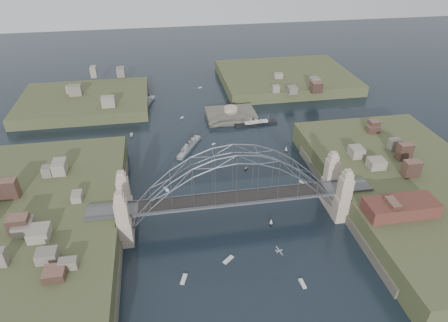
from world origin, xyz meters
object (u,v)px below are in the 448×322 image
(naval_cruiser_far, at_px, (146,103))
(naval_cruiser_near, at_px, (189,147))
(bridge, at_px, (235,187))
(fort_island, at_px, (231,119))
(wharf_shed, at_px, (401,207))
(ocean_liner, at_px, (256,123))

(naval_cruiser_far, bearing_deg, naval_cruiser_near, -70.11)
(bridge, bearing_deg, fort_island, 80.27)
(fort_island, bearing_deg, naval_cruiser_near, -130.91)
(bridge, bearing_deg, wharf_shed, -17.65)
(bridge, distance_m, fort_island, 72.14)
(ocean_liner, bearing_deg, bridge, -109.48)
(naval_cruiser_far, bearing_deg, fort_island, -29.30)
(fort_island, relative_size, naval_cruiser_far, 1.26)
(bridge, bearing_deg, naval_cruiser_near, 101.60)
(bridge, bearing_deg, naval_cruiser_far, 105.85)
(wharf_shed, relative_size, naval_cruiser_far, 1.15)
(naval_cruiser_near, relative_size, naval_cruiser_far, 0.99)
(bridge, relative_size, wharf_shed, 4.20)
(wharf_shed, xyz_separation_m, ocean_liner, (-22.32, 75.28, -9.28))
(bridge, relative_size, fort_island, 3.82)
(fort_island, distance_m, wharf_shed, 90.48)
(fort_island, distance_m, ocean_liner, 13.08)
(fort_island, height_order, wharf_shed, wharf_shed)
(fort_island, xyz_separation_m, ocean_liner, (9.68, -8.72, 1.06))
(wharf_shed, bearing_deg, fort_island, 110.85)
(wharf_shed, bearing_deg, naval_cruiser_far, 123.59)
(fort_island, xyz_separation_m, naval_cruiser_near, (-21.32, -24.60, 1.20))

